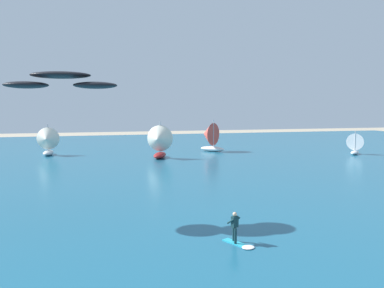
{
  "coord_description": "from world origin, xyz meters",
  "views": [
    {
      "loc": [
        -4.63,
        -4.37,
        7.24
      ],
      "look_at": [
        0.77,
        16.02,
        5.21
      ],
      "focal_mm": 35.89,
      "sensor_mm": 36.0,
      "label": 1
    }
  ],
  "objects_px": {
    "kite": "(61,81)",
    "sailboat_trailing": "(209,137)",
    "kitesurfer": "(237,233)",
    "sailboat_outermost": "(47,141)",
    "sailboat_anchored_offshore": "(356,143)",
    "sailboat_far_right": "(159,142)"
  },
  "relations": [
    {
      "from": "kite",
      "to": "sailboat_trailing",
      "type": "bearing_deg",
      "value": 58.7
    },
    {
      "from": "kitesurfer",
      "to": "sailboat_outermost",
      "type": "height_order",
      "value": "sailboat_outermost"
    },
    {
      "from": "kitesurfer",
      "to": "sailboat_anchored_offshore",
      "type": "distance_m",
      "value": 44.73
    },
    {
      "from": "sailboat_outermost",
      "to": "sailboat_anchored_offshore",
      "type": "xyz_separation_m",
      "value": [
        45.22,
        -10.02,
        -0.5
      ]
    },
    {
      "from": "sailboat_far_right",
      "to": "sailboat_trailing",
      "type": "bearing_deg",
      "value": 36.3
    },
    {
      "from": "sailboat_trailing",
      "to": "kite",
      "type": "bearing_deg",
      "value": -121.3
    },
    {
      "from": "kitesurfer",
      "to": "sailboat_trailing",
      "type": "height_order",
      "value": "sailboat_trailing"
    },
    {
      "from": "sailboat_outermost",
      "to": "sailboat_trailing",
      "type": "distance_m",
      "value": 24.83
    },
    {
      "from": "kite",
      "to": "sailboat_far_right",
      "type": "xyz_separation_m",
      "value": [
        10.84,
        26.47,
        -6.41
      ]
    },
    {
      "from": "kitesurfer",
      "to": "sailboat_outermost",
      "type": "relative_size",
      "value": 0.43
    },
    {
      "from": "sailboat_far_right",
      "to": "sailboat_outermost",
      "type": "distance_m",
      "value": 17.05
    },
    {
      "from": "kitesurfer",
      "to": "sailboat_far_right",
      "type": "xyz_separation_m",
      "value": [
        1.81,
        34.1,
        1.77
      ]
    },
    {
      "from": "kite",
      "to": "sailboat_far_right",
      "type": "relative_size",
      "value": 1.42
    },
    {
      "from": "kitesurfer",
      "to": "sailboat_trailing",
      "type": "distance_m",
      "value": 42.64
    },
    {
      "from": "sailboat_outermost",
      "to": "sailboat_far_right",
      "type": "bearing_deg",
      "value": -25.95
    },
    {
      "from": "sailboat_far_right",
      "to": "sailboat_anchored_offshore",
      "type": "distance_m",
      "value": 30.01
    },
    {
      "from": "kitesurfer",
      "to": "sailboat_outermost",
      "type": "bearing_deg",
      "value": 108.02
    },
    {
      "from": "kitesurfer",
      "to": "sailboat_far_right",
      "type": "relative_size",
      "value": 0.39
    },
    {
      "from": "kitesurfer",
      "to": "sailboat_trailing",
      "type": "relative_size",
      "value": 0.39
    },
    {
      "from": "kite",
      "to": "sailboat_outermost",
      "type": "bearing_deg",
      "value": 97.53
    },
    {
      "from": "sailboat_far_right",
      "to": "sailboat_anchored_offshore",
      "type": "xyz_separation_m",
      "value": [
        29.89,
        -2.56,
        -0.74
      ]
    },
    {
      "from": "sailboat_outermost",
      "to": "sailboat_trailing",
      "type": "xyz_separation_m",
      "value": [
        24.82,
        -0.49,
        0.24
      ]
    }
  ]
}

